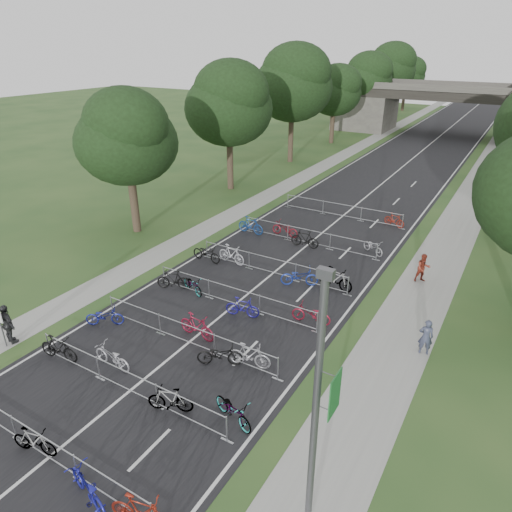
% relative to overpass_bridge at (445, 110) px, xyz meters
% --- Properties ---
extents(ground, '(200.00, 200.00, 0.00)m').
position_rel_overpass_bridge_xyz_m(ground, '(0.00, -65.00, -3.53)').
color(ground, '#27491F').
rests_on(ground, ground).
extents(road, '(11.00, 140.00, 0.01)m').
position_rel_overpass_bridge_xyz_m(road, '(0.00, -15.00, -3.53)').
color(road, black).
rests_on(road, ground).
extents(sidewalk_right, '(3.00, 140.00, 0.01)m').
position_rel_overpass_bridge_xyz_m(sidewalk_right, '(8.00, -15.00, -3.53)').
color(sidewalk_right, gray).
rests_on(sidewalk_right, ground).
extents(sidewalk_left, '(2.00, 140.00, 0.01)m').
position_rel_overpass_bridge_xyz_m(sidewalk_left, '(-7.50, -15.00, -3.53)').
color(sidewalk_left, gray).
rests_on(sidewalk_left, ground).
extents(lane_markings, '(0.12, 140.00, 0.00)m').
position_rel_overpass_bridge_xyz_m(lane_markings, '(0.00, -15.00, -3.53)').
color(lane_markings, silver).
rests_on(lane_markings, ground).
extents(overpass_bridge, '(31.00, 8.00, 7.05)m').
position_rel_overpass_bridge_xyz_m(overpass_bridge, '(0.00, 0.00, 0.00)').
color(overpass_bridge, '#423F3B').
rests_on(overpass_bridge, ground).
extents(lamppost, '(0.61, 0.65, 8.21)m').
position_rel_overpass_bridge_xyz_m(lamppost, '(8.33, -63.00, 0.75)').
color(lamppost, '#4C4C51').
rests_on(lamppost, ground).
extents(park_sign, '(0.45, 0.06, 1.83)m').
position_rel_overpass_bridge_xyz_m(park_sign, '(-6.80, -62.00, -2.27)').
color(park_sign, '#4C4C51').
rests_on(park_sign, ground).
extents(tree_left_0, '(6.72, 6.72, 10.25)m').
position_rel_overpass_bridge_xyz_m(tree_left_0, '(-11.39, -49.07, 2.96)').
color(tree_left_0, '#33261C').
rests_on(tree_left_0, ground).
extents(tree_left_1, '(7.56, 7.56, 11.53)m').
position_rel_overpass_bridge_xyz_m(tree_left_1, '(-11.39, -37.07, 3.77)').
color(tree_left_1, '#33261C').
rests_on(tree_left_1, ground).
extents(tree_left_2, '(8.40, 8.40, 12.81)m').
position_rel_overpass_bridge_xyz_m(tree_left_2, '(-11.39, -25.07, 4.58)').
color(tree_left_2, '#33261C').
rests_on(tree_left_2, ground).
extents(tree_left_3, '(6.72, 6.72, 10.25)m').
position_rel_overpass_bridge_xyz_m(tree_left_3, '(-11.39, -13.07, 2.96)').
color(tree_left_3, '#33261C').
rests_on(tree_left_3, ground).
extents(tree_left_4, '(7.56, 7.56, 11.53)m').
position_rel_overpass_bridge_xyz_m(tree_left_4, '(-11.39, -1.07, 3.77)').
color(tree_left_4, '#33261C').
rests_on(tree_left_4, ground).
extents(tree_left_5, '(8.40, 8.40, 12.81)m').
position_rel_overpass_bridge_xyz_m(tree_left_5, '(-11.39, 10.93, 4.58)').
color(tree_left_5, '#33261C').
rests_on(tree_left_5, ground).
extents(tree_left_6, '(6.72, 6.72, 10.25)m').
position_rel_overpass_bridge_xyz_m(tree_left_6, '(-11.39, 22.93, 2.96)').
color(tree_left_6, '#33261C').
rests_on(tree_left_6, ground).
extents(barrier_row_0, '(9.70, 0.08, 1.10)m').
position_rel_overpass_bridge_xyz_m(barrier_row_0, '(0.00, -65.00, -2.99)').
color(barrier_row_0, '#A7AAAF').
rests_on(barrier_row_0, ground).
extents(barrier_row_1, '(9.70, 0.08, 1.10)m').
position_rel_overpass_bridge_xyz_m(barrier_row_1, '(0.00, -61.40, -2.99)').
color(barrier_row_1, '#A7AAAF').
rests_on(barrier_row_1, ground).
extents(barrier_row_2, '(9.70, 0.08, 1.10)m').
position_rel_overpass_bridge_xyz_m(barrier_row_2, '(0.00, -57.80, -2.99)').
color(barrier_row_2, '#A7AAAF').
rests_on(barrier_row_2, ground).
extents(barrier_row_3, '(9.70, 0.08, 1.10)m').
position_rel_overpass_bridge_xyz_m(barrier_row_3, '(0.00, -54.00, -2.99)').
color(barrier_row_3, '#A7AAAF').
rests_on(barrier_row_3, ground).
extents(barrier_row_4, '(9.70, 0.08, 1.10)m').
position_rel_overpass_bridge_xyz_m(barrier_row_4, '(0.00, -50.00, -2.99)').
color(barrier_row_4, '#A7AAAF').
rests_on(barrier_row_4, ground).
extents(barrier_row_5, '(9.70, 0.08, 1.10)m').
position_rel_overpass_bridge_xyz_m(barrier_row_5, '(0.00, -45.00, -2.99)').
color(barrier_row_5, '#A7AAAF').
rests_on(barrier_row_5, ground).
extents(barrier_row_6, '(9.70, 0.08, 1.10)m').
position_rel_overpass_bridge_xyz_m(barrier_row_6, '(0.00, -39.00, -2.99)').
color(barrier_row_6, '#A7AAAF').
rests_on(barrier_row_6, ground).
extents(bike_1, '(1.75, 0.87, 1.01)m').
position_rel_overpass_bridge_xyz_m(bike_1, '(-0.50, -64.99, -3.03)').
color(bike_1, '#A7AAAF').
rests_on(bike_1, ground).
extents(bike_2, '(2.17, 1.21, 1.08)m').
position_rel_overpass_bridge_xyz_m(bike_2, '(2.40, -65.32, -2.99)').
color(bike_2, navy).
rests_on(bike_2, ground).
extents(bike_4, '(1.97, 0.83, 1.15)m').
position_rel_overpass_bridge_xyz_m(bike_4, '(-3.93, -61.39, -2.96)').
color(bike_4, black).
rests_on(bike_4, ground).
extents(bike_5, '(1.96, 0.72, 1.02)m').
position_rel_overpass_bridge_xyz_m(bike_5, '(-1.64, -60.60, -3.02)').
color(bike_5, '#A6A5AD').
rests_on(bike_5, ground).
extents(bike_6, '(1.78, 1.09, 1.04)m').
position_rel_overpass_bridge_xyz_m(bike_6, '(2.05, -61.27, -3.02)').
color(bike_6, '#A7AAAF').
rests_on(bike_6, ground).
extents(bike_7, '(2.08, 1.27, 1.03)m').
position_rel_overpass_bridge_xyz_m(bike_7, '(4.30, -60.54, -3.02)').
color(bike_7, '#A7AAAF').
rests_on(bike_7, ground).
extents(bike_8, '(1.85, 1.50, 0.94)m').
position_rel_overpass_bridge_xyz_m(bike_8, '(-4.30, -58.55, -3.06)').
color(bike_8, navy).
rests_on(bike_8, ground).
extents(bike_9, '(2.03, 0.72, 1.20)m').
position_rel_overpass_bridge_xyz_m(bike_9, '(0.08, -57.13, -2.94)').
color(bike_9, maroon).
rests_on(bike_9, ground).
extents(bike_10, '(2.01, 1.51, 1.01)m').
position_rel_overpass_bridge_xyz_m(bike_10, '(2.08, -58.18, -3.03)').
color(bike_10, black).
rests_on(bike_10, ground).
extents(bike_11, '(1.92, 0.92, 1.11)m').
position_rel_overpass_bridge_xyz_m(bike_11, '(3.20, -57.67, -2.98)').
color(bike_11, '#95949B').
rests_on(bike_11, ground).
extents(bike_12, '(1.86, 1.23, 1.09)m').
position_rel_overpass_bridge_xyz_m(bike_12, '(-3.80, -54.16, -2.99)').
color(bike_12, black).
rests_on(bike_12, ground).
extents(bike_13, '(1.90, 1.24, 0.94)m').
position_rel_overpass_bridge_xyz_m(bike_13, '(-2.63, -53.96, -3.06)').
color(bike_13, '#A7AAAF').
rests_on(bike_13, ground).
extents(bike_14, '(1.79, 0.89, 1.04)m').
position_rel_overpass_bridge_xyz_m(bike_14, '(0.92, -54.60, -3.01)').
color(bike_14, navy).
rests_on(bike_14, ground).
extents(bike_15, '(1.99, 0.94, 1.00)m').
position_rel_overpass_bridge_xyz_m(bike_15, '(4.04, -53.42, -3.03)').
color(bike_15, maroon).
rests_on(bike_15, ground).
extents(bike_16, '(2.08, 0.81, 1.08)m').
position_rel_overpass_bridge_xyz_m(bike_16, '(-4.30, -50.46, -3.00)').
color(bike_16, black).
rests_on(bike_16, ground).
extents(bike_17, '(1.99, 0.76, 1.17)m').
position_rel_overpass_bridge_xyz_m(bike_17, '(-2.83, -49.92, -2.95)').
color(bike_17, '#B7B8C0').
rests_on(bike_17, ground).
extents(bike_18, '(2.18, 1.60, 1.09)m').
position_rel_overpass_bridge_xyz_m(bike_18, '(1.92, -50.33, -2.99)').
color(bike_18, navy).
rests_on(bike_18, ground).
extents(bike_19, '(2.15, 0.91, 1.25)m').
position_rel_overpass_bridge_xyz_m(bike_19, '(3.77, -49.70, -2.91)').
color(bike_19, '#A7AAAF').
rests_on(bike_19, ground).
extents(bike_20, '(2.07, 0.68, 1.23)m').
position_rel_overpass_bridge_xyz_m(bike_20, '(-4.30, -45.28, -2.92)').
color(bike_20, navy).
rests_on(bike_20, ground).
extents(bike_21, '(2.04, 0.82, 1.05)m').
position_rel_overpass_bridge_xyz_m(bike_21, '(-2.02, -44.47, -3.01)').
color(bike_21, maroon).
rests_on(bike_21, ground).
extents(bike_22, '(1.95, 0.62, 1.16)m').
position_rel_overpass_bridge_xyz_m(bike_22, '(-0.04, -45.48, -2.95)').
color(bike_22, black).
rests_on(bike_22, ground).
extents(bike_23, '(1.82, 1.45, 0.93)m').
position_rel_overpass_bridge_xyz_m(bike_23, '(4.12, -44.16, -3.07)').
color(bike_23, '#9C9BA2').
rests_on(bike_23, ground).
extents(bike_27, '(1.72, 0.96, 0.99)m').
position_rel_overpass_bridge_xyz_m(bike_27, '(3.97, -38.81, -3.04)').
color(bike_27, maroon).
rests_on(bike_27, ground).
extents(pedestrian_a, '(0.70, 0.56, 1.68)m').
position_rel_overpass_bridge_xyz_m(pedestrian_a, '(9.20, -53.05, -2.69)').
color(pedestrian_a, '#33384D').
rests_on(pedestrian_a, ground).
extents(pedestrian_b, '(1.02, 0.98, 1.66)m').
position_rel_overpass_bridge_xyz_m(pedestrian_b, '(7.62, -46.40, -2.71)').
color(pedestrian_b, maroon).
rests_on(pedestrian_b, ground).
extents(pedestrian_c, '(1.18, 0.60, 1.93)m').
position_rel_overpass_bridge_xyz_m(pedestrian_c, '(-6.80, -61.71, -2.57)').
color(pedestrian_c, '#272729').
rests_on(pedestrian_c, ground).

